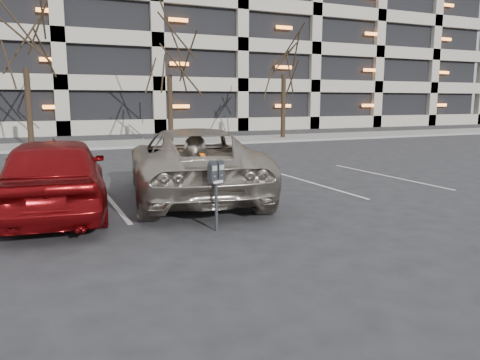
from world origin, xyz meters
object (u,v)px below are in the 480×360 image
at_px(tree_b, 22,17).
at_px(tree_d, 284,34).
at_px(car_red, 55,175).
at_px(parking_meter, 216,178).
at_px(suv_silver, 192,163).
at_px(tree_c, 168,32).

distance_m(tree_b, tree_d, 14.00).
bearing_deg(car_red, tree_d, -126.19).
bearing_deg(parking_meter, tree_b, 77.90).
relative_size(suv_silver, car_red, 1.32).
xyz_separation_m(tree_b, parking_meter, (2.93, -17.34, -5.18)).
xyz_separation_m(tree_d, parking_meter, (-11.07, -17.34, -5.20)).
distance_m(tree_b, tree_c, 7.00).
xyz_separation_m(tree_d, suv_silver, (-10.50, -14.27, -5.32)).
xyz_separation_m(tree_c, parking_meter, (-4.07, -17.34, -4.93)).
bearing_deg(suv_silver, parking_meter, 89.72).
bearing_deg(parking_meter, tree_c, 55.11).
bearing_deg(suv_silver, car_red, 21.47).
bearing_deg(suv_silver, tree_b, -65.94).
xyz_separation_m(tree_c, tree_d, (7.00, 0.00, 0.27)).
relative_size(tree_c, suv_silver, 1.27).
bearing_deg(tree_d, tree_c, 180.00).
bearing_deg(tree_c, car_red, -113.93).
xyz_separation_m(tree_d, car_red, (-13.60, -14.88, -5.33)).
bearing_deg(tree_d, suv_silver, -126.34).
xyz_separation_m(parking_meter, suv_silver, (0.57, 3.07, -0.12)).
bearing_deg(car_red, tree_b, -82.24).
relative_size(tree_d, parking_meter, 6.82).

